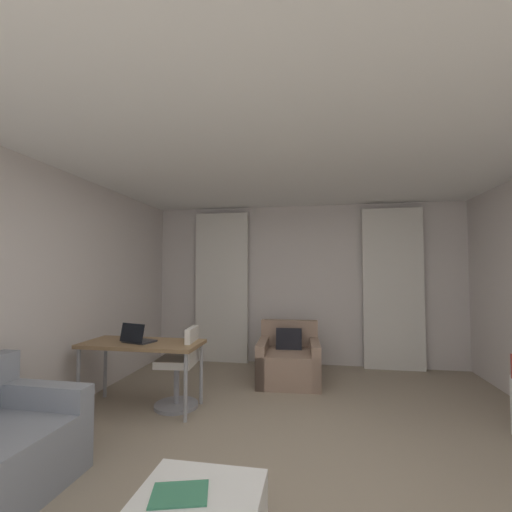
{
  "coord_description": "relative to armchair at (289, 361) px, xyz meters",
  "views": [
    {
      "loc": [
        0.19,
        -2.67,
        1.5
      ],
      "look_at": [
        -0.5,
        1.26,
        1.69
      ],
      "focal_mm": 23.85,
      "sensor_mm": 36.0,
      "label": 1
    }
  ],
  "objects": [
    {
      "name": "magazine_open",
      "position": [
        -0.31,
        -3.09,
        0.12
      ],
      "size": [
        0.32,
        0.27,
        0.01
      ],
      "color": "#387F5B",
      "rests_on": "coffee_table"
    },
    {
      "name": "ceiling",
      "position": [
        0.18,
        -2.08,
        2.36
      ],
      "size": [
        5.12,
        6.12,
        0.06
      ],
      "primitive_type": "cube",
      "color": "white",
      "rests_on": "wall_left"
    },
    {
      "name": "wall_left",
      "position": [
        -2.35,
        -2.08,
        1.03
      ],
      "size": [
        0.06,
        6.12,
        2.6
      ],
      "color": "silver",
      "rests_on": "ground"
    },
    {
      "name": "curtain_right_panel",
      "position": [
        1.56,
        0.82,
        0.98
      ],
      "size": [
        0.9,
        0.06,
        2.5
      ],
      "color": "silver",
      "rests_on": "ground"
    },
    {
      "name": "wall_window",
      "position": [
        0.18,
        0.95,
        1.03
      ],
      "size": [
        5.12,
        0.06,
        2.6
      ],
      "color": "silver",
      "rests_on": "ground"
    },
    {
      "name": "curtain_left_panel",
      "position": [
        -1.19,
        0.82,
        0.98
      ],
      "size": [
        0.9,
        0.06,
        2.5
      ],
      "color": "silver",
      "rests_on": "ground"
    },
    {
      "name": "desk_chair",
      "position": [
        -1.13,
        -1.11,
        0.12
      ],
      "size": [
        0.48,
        0.48,
        0.88
      ],
      "color": "gray",
      "rests_on": "ground"
    },
    {
      "name": "armchair",
      "position": [
        0.0,
        0.0,
        0.0
      ],
      "size": [
        0.87,
        0.9,
        0.79
      ],
      "color": "#997A66",
      "rests_on": "ground"
    },
    {
      "name": "ground_plane",
      "position": [
        0.18,
        -2.08,
        -0.27
      ],
      "size": [
        12.0,
        12.0,
        0.0
      ],
      "primitive_type": "plane",
      "color": "gray"
    },
    {
      "name": "desk",
      "position": [
        -1.53,
        -1.21,
        0.39
      ],
      "size": [
        1.31,
        0.58,
        0.72
      ],
      "color": "olive",
      "rests_on": "ground"
    },
    {
      "name": "laptop",
      "position": [
        -1.57,
        -1.25,
        0.5
      ],
      "size": [
        0.38,
        0.33,
        0.22
      ],
      "color": "#2D2D33",
      "rests_on": "desk"
    }
  ]
}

